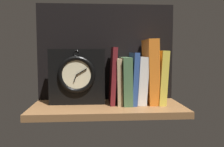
# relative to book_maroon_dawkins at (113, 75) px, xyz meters

# --- Properties ---
(ground_plane) EXTENTS (0.59, 0.27, 0.03)m
(ground_plane) POSITION_rel_book_maroon_dawkins_xyz_m (-0.02, -0.04, -0.13)
(ground_plane) COLOR brown
(back_panel) EXTENTS (0.59, 0.01, 0.41)m
(back_panel) POSITION_rel_book_maroon_dawkins_xyz_m (-0.02, 0.09, 0.09)
(back_panel) COLOR black
(back_panel) RESTS_ON ground_plane
(book_maroon_dawkins) EXTENTS (0.03, 0.13, 0.23)m
(book_maroon_dawkins) POSITION_rel_book_maroon_dawkins_xyz_m (0.00, 0.00, 0.00)
(book_maroon_dawkins) COLOR maroon
(book_maroon_dawkins) RESTS_ON ground_plane
(book_tan_shortstories) EXTENTS (0.02, 0.14, 0.18)m
(book_tan_shortstories) POSITION_rel_book_maroon_dawkins_xyz_m (0.02, 0.00, -0.02)
(book_tan_shortstories) COLOR tan
(book_tan_shortstories) RESTS_ON ground_plane
(book_green_romantic) EXTENTS (0.04, 0.17, 0.19)m
(book_green_romantic) POSITION_rel_book_maroon_dawkins_xyz_m (0.05, 0.00, -0.02)
(book_green_romantic) COLOR #476B44
(book_green_romantic) RESTS_ON ground_plane
(book_blue_modern) EXTENTS (0.03, 0.15, 0.21)m
(book_blue_modern) POSITION_rel_book_maroon_dawkins_xyz_m (0.08, 0.00, -0.01)
(book_blue_modern) COLOR #2D4C8E
(book_blue_modern) RESTS_ON ground_plane
(book_white_catcher) EXTENTS (0.05, 0.14, 0.19)m
(book_white_catcher) POSITION_rel_book_maroon_dawkins_xyz_m (0.11, 0.00, -0.02)
(book_white_catcher) COLOR silver
(book_white_catcher) RESTS_ON ground_plane
(book_orange_pandolfini) EXTENTS (0.05, 0.14, 0.26)m
(book_orange_pandolfini) POSITION_rel_book_maroon_dawkins_xyz_m (0.15, 0.00, 0.02)
(book_orange_pandolfini) COLOR orange
(book_orange_pandolfini) RESTS_ON ground_plane
(book_yellow_seinlanguage) EXTENTS (0.04, 0.15, 0.21)m
(book_yellow_seinlanguage) POSITION_rel_book_maroon_dawkins_xyz_m (0.19, 0.00, -0.01)
(book_yellow_seinlanguage) COLOR gold
(book_yellow_seinlanguage) RESTS_ON ground_plane
(framed_clock) EXTENTS (0.22, 0.07, 0.22)m
(framed_clock) POSITION_rel_book_maroon_dawkins_xyz_m (-0.14, -0.00, -0.00)
(framed_clock) COLOR black
(framed_clock) RESTS_ON ground_plane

